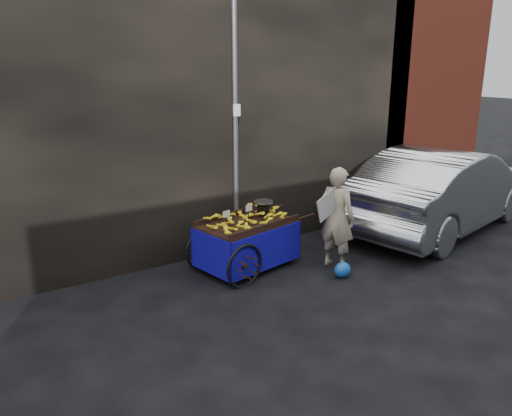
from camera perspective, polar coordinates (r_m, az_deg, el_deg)
ground at (r=7.17m, az=1.09°, el=-9.29°), size 80.00×80.00×0.00m
building_wall at (r=8.93m, az=-6.23°, el=12.38°), size 13.50×2.00×5.00m
street_pole at (r=7.80m, az=-2.37°, el=8.25°), size 0.12×0.10×4.00m
banana_cart at (r=7.63m, az=-1.31°, el=-2.31°), size 2.11×1.24×1.08m
vendor at (r=7.77m, az=9.24°, el=-1.10°), size 0.83×0.68×1.60m
plastic_bag at (r=7.62m, az=9.86°, el=-6.97°), size 0.26×0.21×0.24m
parked_car at (r=10.14m, az=20.66°, el=2.06°), size 4.99×2.58×1.57m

